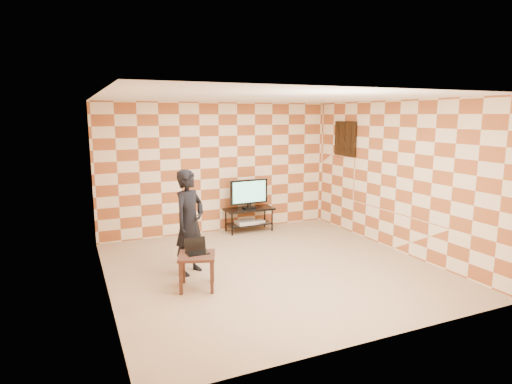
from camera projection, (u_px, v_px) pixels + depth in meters
floor at (271, 268)px, 6.92m from camera, size 5.00×5.00×0.00m
wall_back at (219, 168)px, 8.93m from camera, size 5.00×0.02×2.70m
wall_front at (377, 221)px, 4.43m from camera, size 5.00×0.02×2.70m
wall_left at (103, 198)px, 5.68m from camera, size 0.02×5.00×2.70m
wall_right at (397, 176)px, 7.67m from camera, size 0.02×5.00×2.70m
ceiling at (272, 97)px, 6.44m from camera, size 5.00×5.00×0.02m
wall_art at (345, 139)px, 8.95m from camera, size 0.04×0.72×0.72m
tv_stand at (249, 214)px, 9.05m from camera, size 1.03×0.47×0.50m
tv at (249, 192)px, 8.96m from camera, size 0.84×0.17×0.61m
dvd_player at (246, 222)px, 9.01m from camera, size 0.44×0.32×0.07m
game_console at (259, 221)px, 9.13m from camera, size 0.25×0.21×0.05m
side_table at (197, 260)px, 6.04m from camera, size 0.64×0.64×0.50m
laptop at (197, 249)px, 6.10m from camera, size 0.31×0.25×0.21m
person at (189, 222)px, 6.58m from camera, size 0.71×0.66×1.63m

